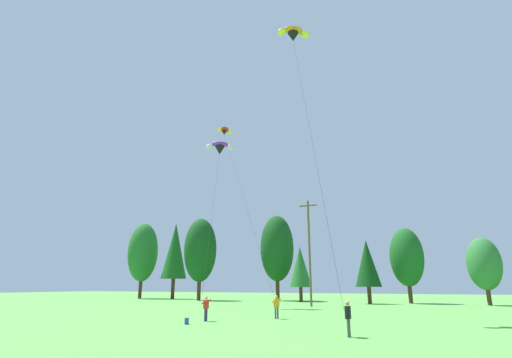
% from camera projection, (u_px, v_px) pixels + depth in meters
% --- Properties ---
extents(treeline_tree_a, '(5.62, 5.62, 14.13)m').
position_uv_depth(treeline_tree_a, '(143.00, 252.00, 75.65)').
color(treeline_tree_a, '#472D19').
rests_on(treeline_tree_a, ground_plane).
extents(treeline_tree_b, '(4.61, 4.61, 13.69)m').
position_uv_depth(treeline_tree_b, '(175.00, 251.00, 72.91)').
color(treeline_tree_b, '#472D19').
rests_on(treeline_tree_b, ground_plane).
extents(treeline_tree_c, '(5.45, 5.45, 13.51)m').
position_uv_depth(treeline_tree_c, '(200.00, 250.00, 66.43)').
color(treeline_tree_c, '#472D19').
rests_on(treeline_tree_c, ground_plane).
extents(treeline_tree_d, '(5.55, 5.55, 13.90)m').
position_uv_depth(treeline_tree_d, '(277.00, 248.00, 65.94)').
color(treeline_tree_d, '#472D19').
rests_on(treeline_tree_d, ground_plane).
extents(treeline_tree_e, '(3.41, 3.41, 8.21)m').
position_uv_depth(treeline_tree_e, '(300.00, 267.00, 60.35)').
color(treeline_tree_e, '#472D19').
rests_on(treeline_tree_e, ground_plane).
extents(treeline_tree_f, '(3.46, 3.46, 8.46)m').
position_uv_depth(treeline_tree_f, '(367.00, 263.00, 53.67)').
color(treeline_tree_f, '#472D19').
rests_on(treeline_tree_f, ground_plane).
extents(treeline_tree_g, '(4.58, 4.58, 10.28)m').
position_uv_depth(treeline_tree_g, '(407.00, 257.00, 55.19)').
color(treeline_tree_g, '#472D19').
rests_on(treeline_tree_g, ground_plane).
extents(treeline_tree_h, '(4.05, 4.05, 8.32)m').
position_uv_depth(treeline_tree_h, '(484.00, 264.00, 49.67)').
color(treeline_tree_h, '#472D19').
rests_on(treeline_tree_h, ground_plane).
extents(utility_pole, '(2.20, 0.26, 12.63)m').
position_uv_depth(utility_pole, '(309.00, 250.00, 47.72)').
color(utility_pole, brown).
rests_on(utility_pole, ground_plane).
extents(kite_flyer_near, '(0.55, 0.59, 1.69)m').
position_uv_depth(kite_flyer_near, '(206.00, 306.00, 27.59)').
color(kite_flyer_near, navy).
rests_on(kite_flyer_near, ground_plane).
extents(kite_flyer_mid, '(0.75, 0.76, 1.69)m').
position_uv_depth(kite_flyer_mid, '(276.00, 305.00, 29.53)').
color(kite_flyer_mid, '#4C4C51').
rests_on(kite_flyer_mid, ground_plane).
extents(kite_flyer_far, '(0.26, 0.57, 1.69)m').
position_uv_depth(kite_flyer_far, '(348.00, 316.00, 19.25)').
color(kite_flyer_far, '#4C4C51').
rests_on(kite_flyer_far, ground_plane).
extents(parafoil_kite_high_purple, '(10.78, 18.41, 18.96)m').
position_uv_depth(parafoil_kite_high_purple, '(220.00, 147.00, 51.12)').
color(parafoil_kite_high_purple, purple).
extents(parafoil_kite_mid_red_yellow, '(12.93, 13.89, 20.92)m').
position_uv_depth(parafoil_kite_mid_red_yellow, '(224.00, 131.00, 51.45)').
color(parafoil_kite_mid_red_yellow, red).
extents(parafoil_kite_far_orange, '(7.13, 11.20, 24.62)m').
position_uv_depth(parafoil_kite_far_orange, '(293.00, 34.00, 36.61)').
color(parafoil_kite_far_orange, orange).
extents(backpack, '(0.39, 0.40, 0.40)m').
position_uv_depth(backpack, '(187.00, 321.00, 25.22)').
color(backpack, '#234C89').
rests_on(backpack, ground_plane).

